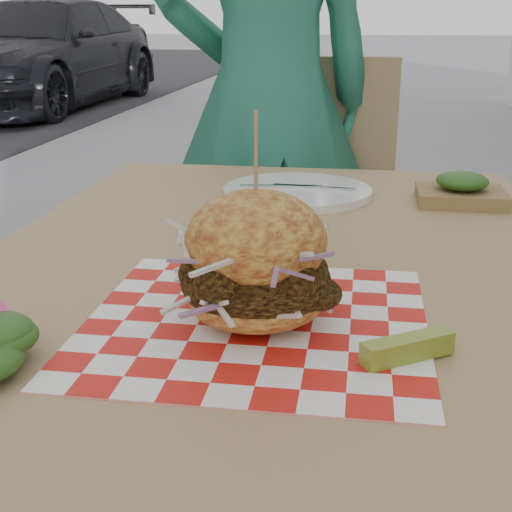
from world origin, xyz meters
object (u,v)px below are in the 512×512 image
object	(u,v)px
sandwich	(256,266)
diner	(268,100)
car_dark	(41,53)
patio_chair	(322,202)
patio_table	(272,311)

from	to	relation	value
sandwich	diner	bearing A→B (deg)	97.09
diner	car_dark	bearing A→B (deg)	-79.42
diner	sandwich	size ratio (longest dim) A/B	7.60
diner	patio_chair	world-z (taller)	diner
sandwich	patio_chair	bearing A→B (deg)	90.23
patio_chair	sandwich	distance (m)	1.32
diner	patio_table	xyz separation A→B (m)	(0.15, -1.04, -0.17)
diner	patio_chair	size ratio (longest dim) A/B	1.77
patio_chair	sandwich	world-z (taller)	sandwich
patio_table	diner	bearing A→B (deg)	98.00
car_dark	sandwich	bearing A→B (deg)	-61.65
sandwich	patio_table	bearing A→B (deg)	92.63
patio_chair	diner	bearing A→B (deg)	-161.00
car_dark	patio_chair	bearing A→B (deg)	-57.20
diner	sandwich	xyz separation A→B (m)	(0.16, -1.25, -0.03)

